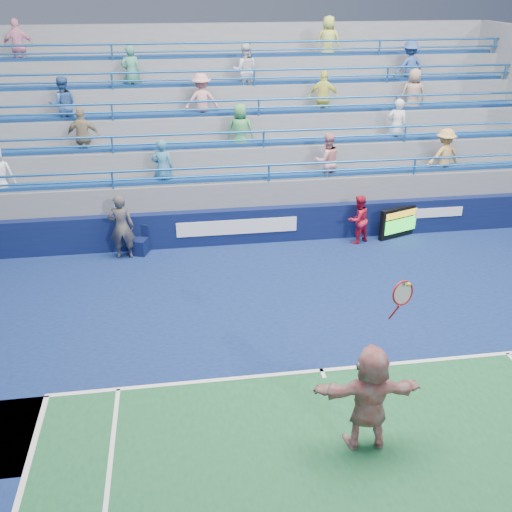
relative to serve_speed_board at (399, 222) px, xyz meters
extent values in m
plane|color=#333538|center=(-4.02, -6.23, -0.49)|extent=(120.00, 120.00, 0.00)
cube|color=#0F1D4F|center=(-4.02, -4.03, -0.49)|extent=(18.00, 8.40, 0.02)
cube|color=white|center=(-4.02, -6.23, -0.47)|extent=(11.00, 0.10, 0.01)
cube|color=white|center=(-4.02, -6.33, -0.47)|extent=(0.08, 0.30, 0.01)
cube|color=#0A1339|center=(-4.02, 0.27, 0.06)|extent=(18.00, 0.30, 1.10)
cube|color=white|center=(-5.02, 0.11, 0.11)|extent=(3.60, 0.02, 0.45)
cube|color=white|center=(1.18, 0.11, 0.21)|extent=(1.80, 0.02, 0.30)
cube|color=slate|center=(-4.02, 3.22, 0.06)|extent=(18.00, 5.60, 1.10)
cube|color=slate|center=(-4.02, 3.22, 0.43)|extent=(18.00, 5.60, 1.85)
cube|color=navy|center=(-4.02, 0.87, 1.41)|extent=(17.40, 0.45, 0.10)
cylinder|color=#1D5BA0|center=(-4.02, 0.47, 1.86)|extent=(18.00, 0.07, 0.07)
cube|color=slate|center=(-4.02, 3.72, 0.81)|extent=(18.00, 4.60, 2.60)
cube|color=navy|center=(-4.02, 1.87, 2.16)|extent=(17.40, 0.45, 0.10)
cylinder|color=#1D5BA0|center=(-4.02, 1.47, 2.61)|extent=(18.00, 0.07, 0.07)
cube|color=slate|center=(-4.02, 4.22, 1.18)|extent=(18.00, 3.60, 3.35)
cube|color=navy|center=(-4.02, 2.87, 2.91)|extent=(17.40, 0.45, 0.10)
cylinder|color=#1D5BA0|center=(-4.02, 2.47, 3.36)|extent=(18.00, 0.07, 0.07)
cube|color=slate|center=(-4.02, 4.72, 1.56)|extent=(18.00, 2.60, 4.10)
cube|color=navy|center=(-4.02, 3.87, 3.66)|extent=(17.40, 0.45, 0.10)
cylinder|color=#1D5BA0|center=(-4.02, 3.47, 4.11)|extent=(18.00, 0.07, 0.07)
cube|color=slate|center=(-4.02, 5.22, 1.93)|extent=(18.00, 1.60, 4.85)
cube|color=navy|center=(-4.02, 4.87, 4.41)|extent=(17.40, 0.45, 0.10)
cylinder|color=#1D5BA0|center=(-4.02, 4.47, 4.86)|extent=(18.00, 0.07, 0.07)
imported|color=gray|center=(-9.36, 1.87, 2.54)|extent=(1.01, 0.45, 1.70)
imported|color=#EF9BBE|center=(-11.45, 4.87, 4.79)|extent=(1.07, 0.65, 1.70)
imported|color=#408D6E|center=(-7.92, 3.87, 4.04)|extent=(0.64, 0.44, 1.70)
imported|color=white|center=(-4.26, 3.87, 4.04)|extent=(0.89, 0.73, 1.70)
imported|color=silver|center=(0.34, 1.87, 2.54)|extent=(0.71, 0.57, 1.70)
imported|color=#459953|center=(-4.68, 1.87, 2.54)|extent=(0.92, 0.69, 1.70)
imported|color=#D2D653|center=(-1.24, 4.87, 4.79)|extent=(0.93, 0.70, 1.70)
imported|color=#DAA255|center=(1.59, 0.87, 1.79)|extent=(1.21, 0.87, 1.70)
imported|color=teal|center=(-7.10, 0.87, 1.79)|extent=(0.65, 0.45, 1.70)
imported|color=tan|center=(1.20, 2.87, 3.29)|extent=(0.90, 0.65, 1.70)
imported|color=#33599B|center=(-9.98, 2.87, 3.29)|extent=(0.90, 0.74, 1.70)
imported|color=pink|center=(-2.16, 0.87, 1.79)|extent=(0.91, 0.75, 1.70)
imported|color=#2F4E8D|center=(1.39, 3.87, 4.04)|extent=(1.20, 0.83, 1.70)
imported|color=pink|center=(-5.77, 2.87, 3.29)|extent=(1.14, 0.70, 1.70)
imported|color=#F1F15D|center=(-1.83, 2.87, 3.29)|extent=(1.07, 0.64, 1.70)
cube|color=black|center=(0.00, 0.01, 0.00)|extent=(1.38, 0.63, 0.98)
cube|color=gold|center=(0.00, -0.08, 0.29)|extent=(1.20, 0.02, 0.20)
cube|color=#19E533|center=(0.00, -0.08, -0.08)|extent=(1.20, 0.02, 0.44)
cube|color=#0C143B|center=(-7.92, -0.05, -0.26)|extent=(0.61, 0.61, 0.47)
cube|color=#0C143B|center=(-7.92, 0.16, 0.16)|extent=(0.46, 0.22, 0.37)
imported|color=silver|center=(-3.78, -8.29, 0.50)|extent=(1.87, 0.71, 1.98)
torus|color=#A81416|center=(-3.43, -8.29, 2.48)|extent=(0.41, 0.23, 0.40)
cylinder|color=#A81416|center=(-3.53, -8.29, 2.15)|extent=(0.09, 0.23, 0.36)
sphere|color=#B2CB2F|center=(-3.38, -8.34, 2.65)|extent=(0.07, 0.07, 0.07)
imported|color=black|center=(-8.34, -0.25, 0.47)|extent=(0.70, 0.46, 1.92)
imported|color=red|center=(-1.39, -0.19, 0.26)|extent=(0.90, 0.82, 1.50)
camera|label=1|loc=(-6.73, -15.41, 6.80)|focal=40.00mm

